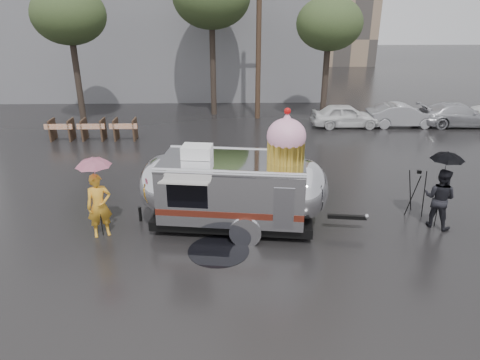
{
  "coord_description": "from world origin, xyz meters",
  "views": [
    {
      "loc": [
        0.91,
        -9.84,
        6.04
      ],
      "look_at": [
        1.19,
        1.26,
        1.44
      ],
      "focal_mm": 32.0,
      "sensor_mm": 36.0,
      "label": 1
    }
  ],
  "objects_px": {
    "airstream_trailer": "(236,186)",
    "person_right": "(439,198)",
    "tripod": "(416,188)",
    "person_left": "(99,206)"
  },
  "relations": [
    {
      "from": "airstream_trailer",
      "to": "person_right",
      "type": "distance_m",
      "value": 5.83
    },
    {
      "from": "tripod",
      "to": "airstream_trailer",
      "type": "bearing_deg",
      "value": -160.53
    },
    {
      "from": "airstream_trailer",
      "to": "person_right",
      "type": "bearing_deg",
      "value": 5.8
    },
    {
      "from": "person_left",
      "to": "tripod",
      "type": "height_order",
      "value": "person_left"
    },
    {
      "from": "tripod",
      "to": "person_left",
      "type": "bearing_deg",
      "value": -160.49
    },
    {
      "from": "person_right",
      "to": "airstream_trailer",
      "type": "bearing_deg",
      "value": 39.89
    },
    {
      "from": "airstream_trailer",
      "to": "person_right",
      "type": "relative_size",
      "value": 3.74
    },
    {
      "from": "person_left",
      "to": "person_right",
      "type": "distance_m",
      "value": 9.58
    },
    {
      "from": "person_right",
      "to": "tripod",
      "type": "height_order",
      "value": "person_right"
    },
    {
      "from": "person_right",
      "to": "tripod",
      "type": "bearing_deg",
      "value": -26.27
    }
  ]
}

